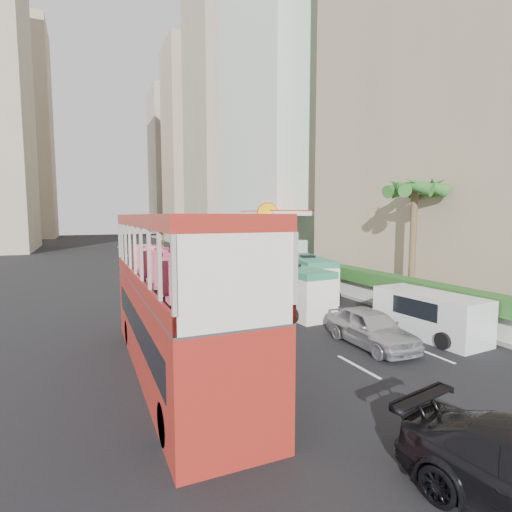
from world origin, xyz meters
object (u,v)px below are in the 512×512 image
car_silver_lane_a (224,314)px  shell_station (286,238)px  car_silver_lane_b (370,346)px  double_decker_bus (176,295)px  minibus_near (291,289)px  panel_van_near (429,315)px  palm_tree (413,246)px  van_asset (223,278)px  panel_van_far (229,258)px  minibus_far (307,277)px

car_silver_lane_a → shell_station: shell_station is taller
car_silver_lane_b → shell_station: (8.61, 23.43, 2.75)m
double_decker_bus → shell_station: (16.00, 23.00, 0.22)m
minibus_near → panel_van_near: 6.81m
double_decker_bus → minibus_near: double_decker_bus is taller
palm_tree → minibus_near: bearing=166.5°
van_asset → double_decker_bus: bearing=-111.9°
car_silver_lane_b → panel_van_near: 3.20m
double_decker_bus → panel_van_near: bearing=-2.1°
car_silver_lane_a → panel_van_near: 9.63m
shell_station → palm_tree: bearing=-96.6°
car_silver_lane_a → shell_station: size_ratio=0.62×
double_decker_bus → panel_van_near: double_decker_bus is taller
palm_tree → shell_station: (2.20, 19.00, -0.63)m
double_decker_bus → panel_van_far: 25.38m
double_decker_bus → car_silver_lane_b: (7.39, -0.43, -2.53)m
minibus_near → panel_van_near: size_ratio=1.17×
minibus_far → panel_van_far: (0.12, 14.69, -0.29)m
minibus_far → palm_tree: size_ratio=0.87×
panel_van_far → palm_tree: size_ratio=0.73×
minibus_far → panel_van_far: 14.70m
panel_van_far → minibus_near: bearing=-109.0°
panel_van_near → panel_van_far: panel_van_far is taller
car_silver_lane_a → car_silver_lane_b: 7.82m
double_decker_bus → van_asset: bearing=66.9°
car_silver_lane_a → car_silver_lane_b: bearing=-63.9°
car_silver_lane_b → panel_van_near: size_ratio=0.94×
minibus_far → panel_van_far: size_ratio=1.18×
double_decker_bus → car_silver_lane_b: size_ratio=2.56×
palm_tree → shell_station: palm_tree is taller
car_silver_lane_a → van_asset: car_silver_lane_a is taller
van_asset → shell_station: shell_station is taller
car_silver_lane_b → double_decker_bus: bearing=178.2°
panel_van_near → shell_station: size_ratio=0.57×
van_asset → minibus_near: size_ratio=0.91×
minibus_far → panel_van_far: bearing=101.4°
car_silver_lane_a → minibus_near: 3.71m
double_decker_bus → van_asset: size_ratio=2.25×
car_silver_lane_a → minibus_far: 6.57m
panel_van_far → panel_van_near: bearing=-98.8°
panel_van_far → shell_station: bearing=-12.2°
car_silver_lane_a → palm_tree: size_ratio=0.77×
minibus_near → car_silver_lane_b: bearing=-92.0°
palm_tree → panel_van_near: bearing=-127.3°
panel_van_near → minibus_far: bearing=89.2°
shell_station → car_silver_lane_b: bearing=-110.2°
panel_van_far → palm_tree: (3.75, -19.25, 2.44)m
shell_station → car_silver_lane_a: bearing=-126.5°
palm_tree → van_asset: bearing=115.0°
car_silver_lane_b → palm_tree: size_ratio=0.67×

